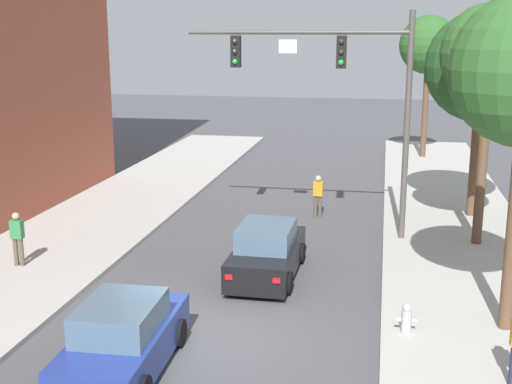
# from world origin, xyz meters

# --- Properties ---
(ground_plane) EXTENTS (120.00, 120.00, 0.00)m
(ground_plane) POSITION_xyz_m (0.00, 0.00, 0.00)
(ground_plane) COLOR #4C4C51
(sidewalk_right) EXTENTS (5.00, 60.00, 0.15)m
(sidewalk_right) POSITION_xyz_m (6.50, 0.00, 0.07)
(sidewalk_right) COLOR #B2AFA8
(sidewalk_right) RESTS_ON ground
(traffic_signal_mast) EXTENTS (7.43, 0.38, 7.50)m
(traffic_signal_mast) POSITION_xyz_m (2.46, 8.47, 5.38)
(traffic_signal_mast) COLOR #514C47
(traffic_signal_mast) RESTS_ON sidewalk_right
(car_lead_black) EXTENTS (1.87, 4.26, 1.60)m
(car_lead_black) POSITION_xyz_m (0.69, 4.33, 0.72)
(car_lead_black) COLOR black
(car_lead_black) RESTS_ON ground
(car_following_blue) EXTENTS (1.93, 4.29, 1.60)m
(car_following_blue) POSITION_xyz_m (-1.26, -1.87, 0.72)
(car_following_blue) COLOR navy
(car_following_blue) RESTS_ON ground
(pedestrian_sidewalk_left_walker) EXTENTS (0.36, 0.22, 1.64)m
(pedestrian_sidewalk_left_walker) POSITION_xyz_m (-6.67, 3.44, 1.06)
(pedestrian_sidewalk_left_walker) COLOR brown
(pedestrian_sidewalk_left_walker) RESTS_ON sidewalk_left
(pedestrian_crossing_road) EXTENTS (0.36, 0.22, 1.64)m
(pedestrian_crossing_road) POSITION_xyz_m (1.49, 11.09, 0.91)
(pedestrian_crossing_road) COLOR brown
(pedestrian_crossing_road) RESTS_ON ground
(fire_hydrant) EXTENTS (0.48, 0.24, 0.72)m
(fire_hydrant) POSITION_xyz_m (4.57, 0.86, 0.51)
(fire_hydrant) COLOR #B2B2B7
(fire_hydrant) RESTS_ON sidewalk_right
(street_tree_second) EXTENTS (3.12, 3.12, 7.73)m
(street_tree_second) POSITION_xyz_m (7.03, 8.33, 6.26)
(street_tree_second) COLOR brown
(street_tree_second) RESTS_ON sidewalk_right
(street_tree_third) EXTENTS (4.05, 4.05, 7.62)m
(street_tree_third) POSITION_xyz_m (7.24, 11.95, 5.72)
(street_tree_third) COLOR brown
(street_tree_third) RESTS_ON sidewalk_right
(street_tree_farthest) EXTENTS (3.17, 3.17, 7.73)m
(street_tree_farthest) POSITION_xyz_m (6.05, 24.51, 6.24)
(street_tree_farthest) COLOR brown
(street_tree_farthest) RESTS_ON sidewalk_right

